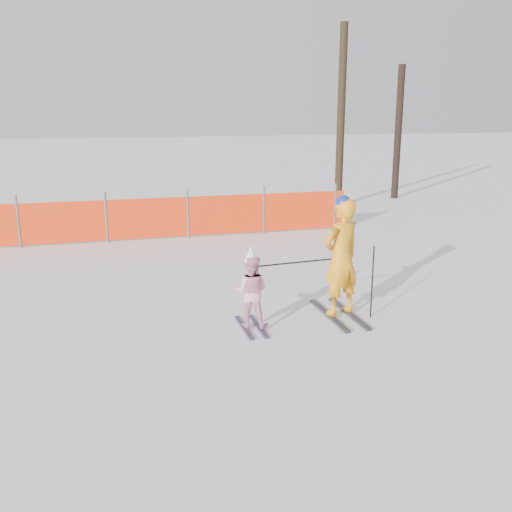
{
  "coord_description": "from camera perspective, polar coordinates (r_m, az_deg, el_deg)",
  "views": [
    {
      "loc": [
        -2.25,
        -7.65,
        3.19
      ],
      "look_at": [
        0.0,
        0.5,
        1.0
      ],
      "focal_mm": 40.0,
      "sensor_mm": 36.0,
      "label": 1
    }
  ],
  "objects": [
    {
      "name": "safety_fence",
      "position": [
        14.4,
        -18.27,
        3.25
      ],
      "size": [
        14.27,
        0.06,
        1.25
      ],
      "color": "#595960",
      "rests_on": "ground"
    },
    {
      "name": "child",
      "position": [
        8.43,
        -0.5,
        -3.51
      ],
      "size": [
        0.65,
        0.95,
        1.27
      ],
      "color": "black",
      "rests_on": "ground"
    },
    {
      "name": "ski_poles",
      "position": [
        8.79,
        7.81,
        -1.61
      ],
      "size": [
        1.82,
        0.21,
        1.15
      ],
      "color": "black",
      "rests_on": "ground"
    },
    {
      "name": "adult",
      "position": [
        8.92,
        8.51,
        -0.09
      ],
      "size": [
        0.78,
        1.46,
        1.93
      ],
      "color": "black",
      "rests_on": "ground"
    },
    {
      "name": "tree_trunks",
      "position": [
        20.29,
        11.03,
        12.81
      ],
      "size": [
        2.93,
        1.25,
        5.85
      ],
      "color": "black",
      "rests_on": "ground"
    },
    {
      "name": "ground",
      "position": [
        8.59,
        0.89,
        -7.28
      ],
      "size": [
        120.0,
        120.0,
        0.0
      ],
      "primitive_type": "plane",
      "color": "white",
      "rests_on": "ground"
    }
  ]
}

